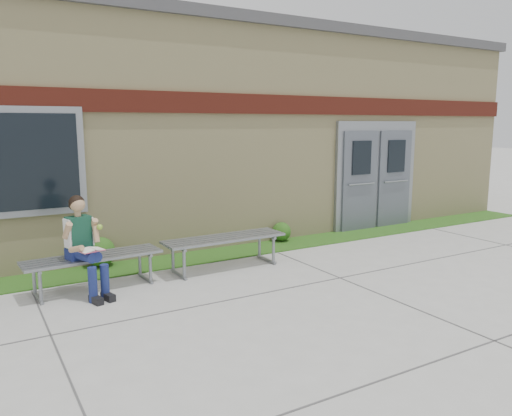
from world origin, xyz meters
TOP-DOWN VIEW (x-y plane):
  - ground at (0.00, 0.00)m, footprint 80.00×80.00m
  - grass_strip at (0.00, 2.60)m, footprint 16.00×0.80m
  - school_building at (-0.00, 5.99)m, footprint 16.20×6.22m
  - bench_left at (-2.24, 1.82)m, footprint 1.86×0.63m
  - bench_right at (-0.24, 1.82)m, footprint 1.95×0.57m
  - girl at (-2.38, 1.63)m, footprint 0.53×0.80m
  - shrub_mid at (-1.91, 2.85)m, footprint 0.47×0.47m
  - shrub_east at (1.51, 2.85)m, footprint 0.36×0.36m

SIDE VIEW (x-z plane):
  - ground at x=0.00m, z-range 0.00..0.00m
  - grass_strip at x=0.00m, z-range 0.00..0.02m
  - shrub_east at x=1.51m, z-range 0.02..0.38m
  - shrub_mid at x=-1.91m, z-range 0.02..0.49m
  - bench_left at x=-2.24m, z-range 0.13..0.60m
  - bench_right at x=-0.24m, z-range 0.14..0.64m
  - girl at x=-2.38m, z-range 0.04..1.37m
  - school_building at x=0.00m, z-range 0.00..4.20m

